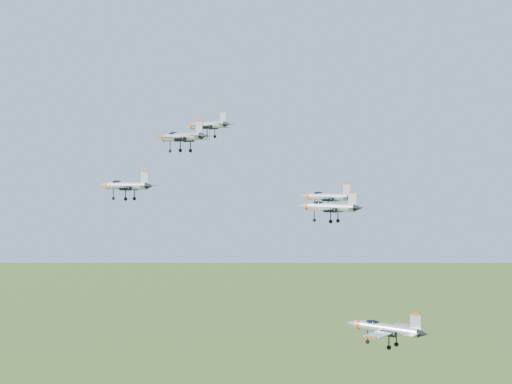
% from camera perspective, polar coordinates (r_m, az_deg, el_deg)
% --- Properties ---
extents(jet_lead, '(11.56, 9.73, 3.10)m').
position_cam_1_polar(jet_lead, '(135.22, -3.96, 5.37)').
color(jet_lead, '#A5A9B2').
extents(jet_left_high, '(13.17, 11.14, 3.56)m').
position_cam_1_polar(jet_left_high, '(127.52, -6.05, 4.42)').
color(jet_left_high, '#A5A9B2').
extents(jet_right_high, '(11.08, 9.15, 2.96)m').
position_cam_1_polar(jet_right_high, '(111.75, -10.45, 0.52)').
color(jet_right_high, '#A5A9B2').
extents(jet_left_low, '(11.04, 9.29, 2.97)m').
position_cam_1_polar(jet_left_low, '(119.09, 5.65, -0.36)').
color(jet_left_low, '#A5A9B2').
extents(jet_right_low, '(10.78, 9.03, 2.89)m').
position_cam_1_polar(jet_right_low, '(101.15, 5.80, -1.18)').
color(jet_right_low, '#A5A9B2').
extents(jet_trail, '(13.57, 11.35, 3.63)m').
position_cam_1_polar(jet_trail, '(110.59, 10.28, -10.65)').
color(jet_trail, '#A5A9B2').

